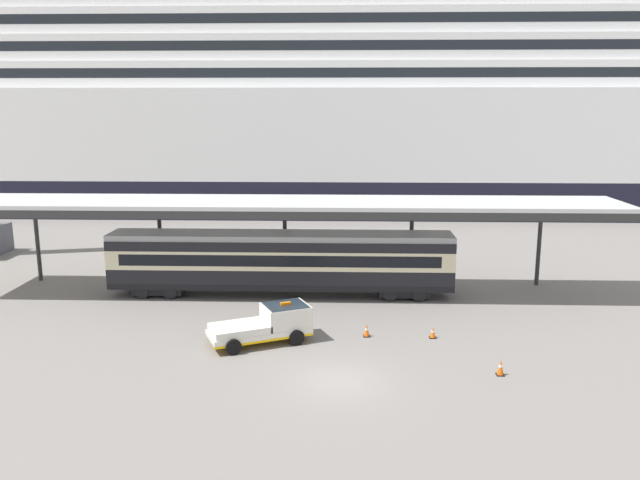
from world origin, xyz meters
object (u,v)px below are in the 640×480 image
object	(u,v)px
cruise_ship	(201,85)
traffic_cone_mid	(367,330)
train_carriage	(281,261)
traffic_cone_far	(501,367)
traffic_cone_near	(433,333)
service_truck	(269,323)

from	to	relation	value
cruise_ship	traffic_cone_mid	size ratio (longest dim) A/B	241.76
train_carriage	traffic_cone_far	size ratio (longest dim) A/B	28.58
traffic_cone_mid	traffic_cone_far	xyz separation A→B (m)	(5.90, -4.76, 0.03)
cruise_ship	traffic_cone_near	distance (m)	57.28
traffic_cone_mid	cruise_ship	bearing A→B (deg)	110.98
service_truck	traffic_cone_far	world-z (taller)	service_truck
cruise_ship	traffic_cone_mid	xyz separation A→B (m)	(19.34, -50.43, -14.36)
traffic_cone_far	traffic_cone_mid	bearing A→B (deg)	141.10
traffic_cone_near	traffic_cone_far	distance (m)	5.25
cruise_ship	service_truck	xyz separation A→B (m)	(14.23, -51.34, -13.71)
traffic_cone_near	traffic_cone_mid	world-z (taller)	traffic_cone_mid
train_carriage	traffic_cone_far	bearing A→B (deg)	-47.54
traffic_cone_far	cruise_ship	bearing A→B (deg)	114.57
traffic_cone_near	traffic_cone_far	bearing A→B (deg)	-62.71
traffic_cone_near	traffic_cone_mid	bearing A→B (deg)	178.48
cruise_ship	traffic_cone_near	bearing A→B (deg)	-65.69
service_truck	traffic_cone_mid	size ratio (longest dim) A/B	7.99
cruise_ship	traffic_cone_mid	world-z (taller)	cruise_ship
cruise_ship	traffic_cone_near	size ratio (longest dim) A/B	277.42
cruise_ship	service_truck	world-z (taller)	cruise_ship
train_carriage	cruise_ship	bearing A→B (deg)	108.14
traffic_cone_mid	traffic_cone_far	bearing A→B (deg)	-38.90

